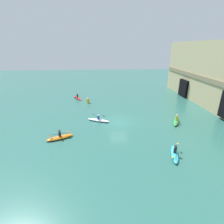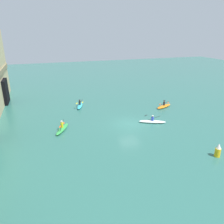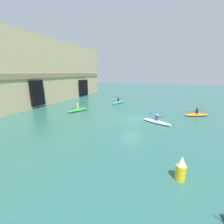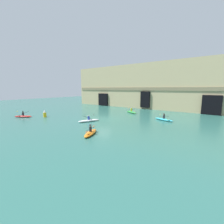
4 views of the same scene
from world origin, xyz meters
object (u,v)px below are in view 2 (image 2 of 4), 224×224
at_px(kayak_orange, 164,106).
at_px(kayak_cyan, 80,105).
at_px(kayak_green, 62,129).
at_px(marker_buoy, 218,150).
at_px(kayak_white, 152,121).

bearing_deg(kayak_orange, kayak_cyan, -43.70).
distance_m(kayak_cyan, kayak_green, 8.50).
xyz_separation_m(kayak_green, marker_buoy, (-10.26, -12.96, 0.38)).
xyz_separation_m(kayak_cyan, marker_buoy, (-17.99, -9.43, 0.40)).
distance_m(kayak_cyan, kayak_white, 11.79).
xyz_separation_m(kayak_orange, kayak_cyan, (4.32, 12.06, 0.01)).
distance_m(kayak_orange, kayak_green, 15.96).
height_order(kayak_green, marker_buoy, marker_buoy).
bearing_deg(kayak_white, kayak_green, 16.91).
relative_size(kayak_cyan, kayak_white, 0.98).
bearing_deg(kayak_orange, kayak_white, 22.32).
xyz_separation_m(kayak_white, marker_buoy, (-8.91, -1.92, 0.42)).
distance_m(kayak_orange, kayak_cyan, 12.81).
bearing_deg(kayak_green, marker_buoy, 79.79).
xyz_separation_m(kayak_orange, kayak_white, (-4.76, 4.55, -0.01)).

